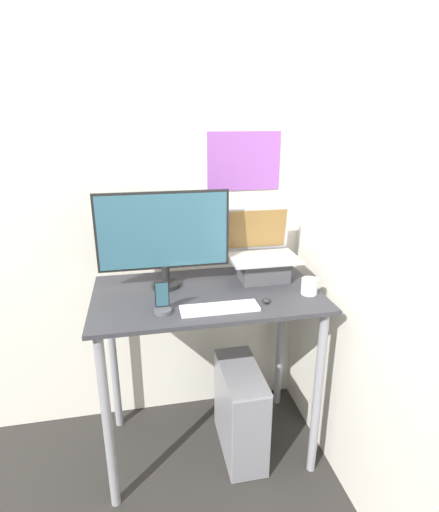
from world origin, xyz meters
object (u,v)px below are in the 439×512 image
at_px(keyboard, 220,308).
at_px(mouse, 266,300).
at_px(monitor, 164,236).
at_px(cell_phone, 163,304).
at_px(laptop, 263,261).
at_px(computer_tower, 240,410).

bearing_deg(keyboard, mouse, 7.35).
distance_m(monitor, cell_phone, 0.36).
height_order(laptop, monitor, monitor).
bearing_deg(computer_tower, monitor, 155.00).
relative_size(monitor, cell_phone, 4.36).
relative_size(monitor, computer_tower, 1.28).
relative_size(laptop, monitor, 0.56).
xyz_separation_m(laptop, mouse, (-0.07, -0.28, -0.08)).
xyz_separation_m(laptop, cell_phone, (-0.53, -0.29, -0.06)).
height_order(monitor, cell_phone, monitor).
height_order(mouse, cell_phone, cell_phone).
bearing_deg(keyboard, laptop, 47.05).
bearing_deg(cell_phone, computer_tower, 17.30).
xyz_separation_m(laptop, monitor, (-0.50, -0.00, 0.17)).
distance_m(keyboard, computer_tower, 0.72).
relative_size(laptop, keyboard, 1.03).
bearing_deg(mouse, laptop, 76.36).
bearing_deg(monitor, mouse, -32.81).
relative_size(cell_phone, computer_tower, 0.29).
relative_size(keyboard, computer_tower, 0.69).
bearing_deg(laptop, computer_tower, -131.21).
xyz_separation_m(keyboard, computer_tower, (0.14, 0.14, -0.69)).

